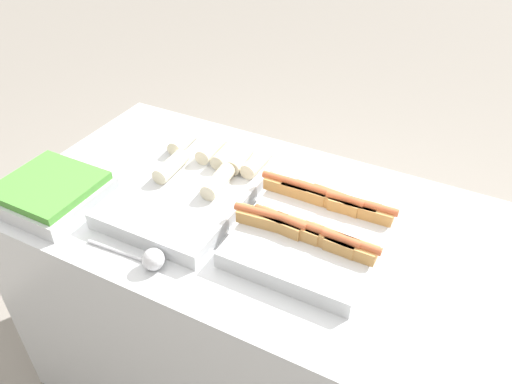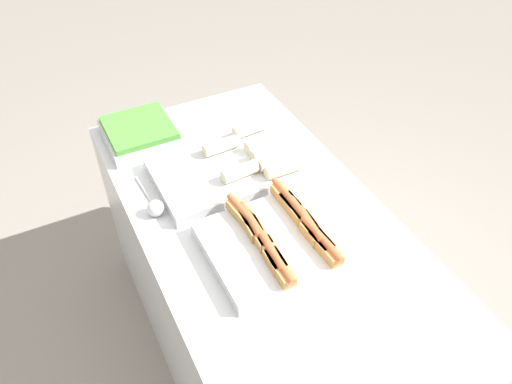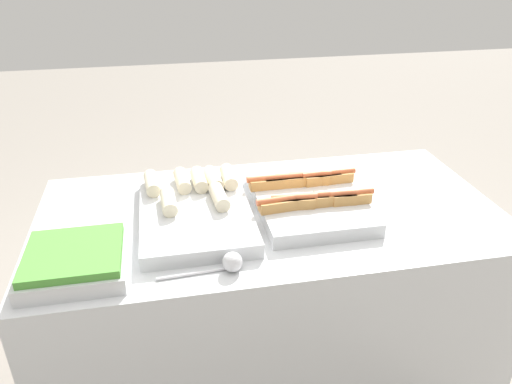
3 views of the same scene
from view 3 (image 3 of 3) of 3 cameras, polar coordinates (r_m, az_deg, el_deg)
ground_plane at (r=2.30m, az=1.35°, el=-21.05°), size 12.00×12.00×0.00m
counter at (r=2.00m, az=1.48°, el=-12.90°), size 1.61×0.82×0.86m
tray_hotdogs at (r=1.77m, az=5.98°, el=-0.64°), size 0.41×0.49×0.10m
tray_wraps at (r=1.72m, az=-6.99°, el=-1.69°), size 0.36×0.56×0.10m
tray_side_front at (r=1.52m, az=-19.98°, el=-7.44°), size 0.29×0.28×0.07m
serving_spoon_near at (r=1.44m, az=-3.13°, el=-8.11°), size 0.25×0.06×0.06m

